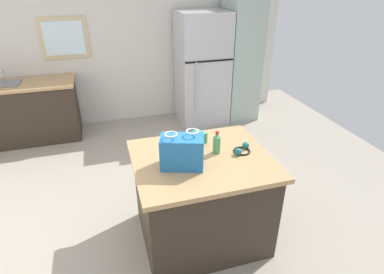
{
  "coord_description": "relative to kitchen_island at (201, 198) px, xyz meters",
  "views": [
    {
      "loc": [
        -0.47,
        -2.48,
        2.26
      ],
      "look_at": [
        0.26,
        -0.02,
        0.92
      ],
      "focal_mm": 29.38,
      "sensor_mm": 36.0,
      "label": 1
    }
  ],
  "objects": [
    {
      "name": "sink_counter",
      "position": [
        -1.83,
        2.63,
        0.01
      ],
      "size": [
        1.42,
        0.67,
        1.07
      ],
      "color": "#33281E",
      "rests_on": "ground"
    },
    {
      "name": "shopping_bag",
      "position": [
        -0.19,
        -0.07,
        0.57
      ],
      "size": [
        0.38,
        0.29,
        0.31
      ],
      "color": "#236BAD",
      "rests_on": "kitchen_island"
    },
    {
      "name": "bottle",
      "position": [
        0.15,
        0.05,
        0.52
      ],
      "size": [
        0.07,
        0.07,
        0.21
      ],
      "color": "#4C9956",
      "rests_on": "kitchen_island"
    },
    {
      "name": "refrigerator",
      "position": [
        0.85,
        2.59,
        0.45
      ],
      "size": [
        0.77,
        0.75,
        1.76
      ],
      "color": "#B7B7BC",
      "rests_on": "ground"
    },
    {
      "name": "tall_cabinet",
      "position": [
        1.52,
        2.59,
        0.63
      ],
      "size": [
        0.51,
        0.67,
        2.14
      ],
      "color": "#9EB2A8",
      "rests_on": "ground"
    },
    {
      "name": "back_wall",
      "position": [
        -0.28,
        3.02,
        0.88
      ],
      "size": [
        5.21,
        0.13,
        2.63
      ],
      "color": "silver",
      "rests_on": "ground"
    },
    {
      "name": "ground",
      "position": [
        -0.26,
        0.32,
        -0.44
      ],
      "size": [
        6.48,
        6.48,
        0.0
      ],
      "primitive_type": "plane",
      "color": "#9E9384"
    },
    {
      "name": "ear_defenders",
      "position": [
        0.37,
        0.0,
        0.45
      ],
      "size": [
        0.21,
        0.21,
        0.06
      ],
      "color": "black",
      "rests_on": "kitchen_island"
    },
    {
      "name": "kitchen_island",
      "position": [
        0.0,
        0.0,
        0.0
      ],
      "size": [
        1.17,
        1.0,
        0.87
      ],
      "color": "#33281E",
      "rests_on": "ground"
    },
    {
      "name": "small_box",
      "position": [
        0.04,
        0.27,
        0.48
      ],
      "size": [
        0.18,
        0.17,
        0.1
      ],
      "primitive_type": "cube",
      "rotation": [
        0.0,
        0.0,
        0.43
      ],
      "color": "#388E66",
      "rests_on": "kitchen_island"
    }
  ]
}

